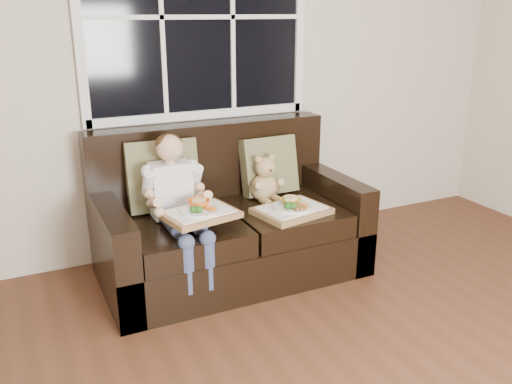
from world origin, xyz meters
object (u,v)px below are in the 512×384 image
tray_left (200,212)px  child (176,194)px  teddy_bear (265,182)px  tray_right (292,209)px  loveseat (227,227)px

tray_left → child: bearing=97.9°
child → tray_left: size_ratio=1.78×
teddy_bear → tray_right: 0.33m
loveseat → tray_right: 0.47m
teddy_bear → child: bearing=-169.8°
loveseat → tray_left: (-0.31, -0.33, 0.27)m
child → tray_left: child is taller
teddy_bear → tray_right: teddy_bear is taller
teddy_bear → loveseat: bearing=-177.5°
loveseat → child: 0.51m
tray_left → tray_right: tray_left is taller
loveseat → tray_left: 0.52m
teddy_bear → tray_left: bearing=-151.2°
loveseat → tray_right: loveseat is taller
loveseat → teddy_bear: size_ratio=5.09×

